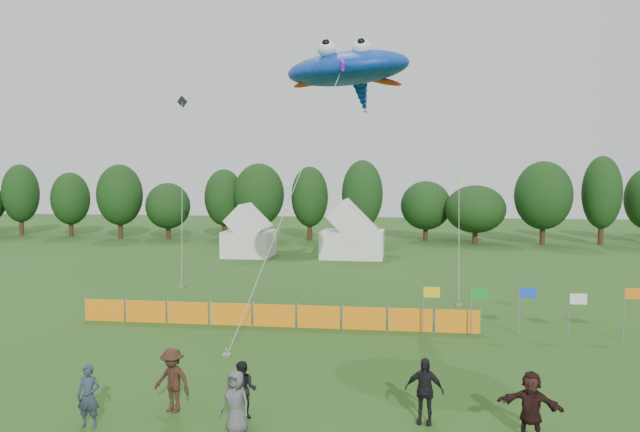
# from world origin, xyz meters

# --- Properties ---
(ground) EXTENTS (160.00, 160.00, 0.00)m
(ground) POSITION_xyz_m (0.00, 0.00, 0.00)
(ground) COLOR #234C16
(ground) RESTS_ON ground
(treeline) EXTENTS (104.57, 8.78, 8.36)m
(treeline) POSITION_xyz_m (1.61, 44.93, 4.18)
(treeline) COLOR #382314
(treeline) RESTS_ON ground
(tent_left) EXTENTS (3.91, 3.91, 3.45)m
(tent_left) POSITION_xyz_m (-9.52, 32.31, 1.74)
(tent_left) COLOR white
(tent_left) RESTS_ON ground
(tent_right) EXTENTS (5.07, 4.06, 3.58)m
(tent_right) POSITION_xyz_m (-0.98, 32.65, 1.81)
(tent_right) COLOR silver
(tent_right) RESTS_ON ground
(barrier_fence) EXTENTS (17.90, 0.06, 1.00)m
(barrier_fence) POSITION_xyz_m (-2.53, 9.41, 0.50)
(barrier_fence) COLOR orange
(barrier_fence) RESTS_ON ground
(flag_row) EXTENTS (8.73, 0.63, 2.22)m
(flag_row) POSITION_xyz_m (8.19, 9.13, 1.38)
(flag_row) COLOR gray
(flag_row) RESTS_ON ground
(spectator_a) EXTENTS (0.65, 0.45, 1.72)m
(spectator_a) POSITION_xyz_m (-5.16, -2.07, 0.86)
(spectator_a) COLOR #283344
(spectator_a) RESTS_ON ground
(spectator_b) EXTENTS (0.78, 0.61, 1.60)m
(spectator_b) POSITION_xyz_m (-1.21, -0.90, 0.80)
(spectator_b) COLOR black
(spectator_b) RESTS_ON ground
(spectator_c) EXTENTS (1.34, 1.01, 1.84)m
(spectator_c) POSITION_xyz_m (-3.34, -0.72, 0.92)
(spectator_c) COLOR #331D14
(spectator_c) RESTS_ON ground
(spectator_d) EXTENTS (1.12, 0.62, 1.81)m
(spectator_d) POSITION_xyz_m (3.77, -0.55, 0.91)
(spectator_d) COLOR black
(spectator_d) RESTS_ON ground
(spectator_e) EXTENTS (0.94, 0.75, 1.67)m
(spectator_e) POSITION_xyz_m (-1.14, -1.92, 0.83)
(spectator_e) COLOR #4F5054
(spectator_e) RESTS_ON ground
(spectator_f) EXTENTS (1.72, 1.06, 1.77)m
(spectator_f) POSITION_xyz_m (6.44, -1.26, 0.89)
(spectator_f) COLOR black
(spectator_f) RESTS_ON ground
(stingray_kite) EXTENTS (7.85, 15.88, 12.85)m
(stingray_kite) POSITION_xyz_m (0.47, 12.55, 11.70)
(stingray_kite) COLOR blue
(stingray_kite) RESTS_ON ground
(small_kite_white) EXTENTS (1.22, 6.65, 7.41)m
(small_kite_white) POSITION_xyz_m (6.32, 19.61, 4.95)
(small_kite_white) COLOR white
(small_kite_white) RESTS_ON ground
(small_kite_dark) EXTENTS (3.78, 9.53, 12.56)m
(small_kite_dark) POSITION_xyz_m (-11.89, 23.49, 7.20)
(small_kite_dark) COLOR black
(small_kite_dark) RESTS_ON ground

